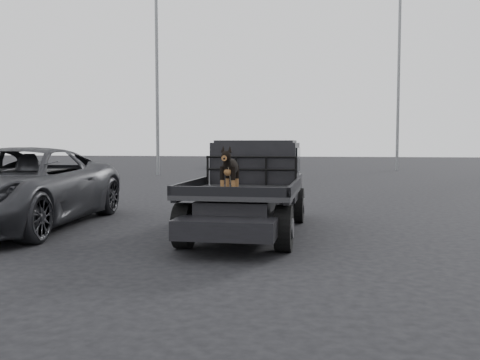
% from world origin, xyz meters
% --- Properties ---
extents(ground, '(120.00, 120.00, 0.00)m').
position_xyz_m(ground, '(0.00, 0.00, 0.00)').
color(ground, black).
rests_on(ground, ground).
extents(flatbed_ute, '(2.00, 5.40, 0.92)m').
position_xyz_m(flatbed_ute, '(0.77, 2.10, 0.46)').
color(flatbed_ute, black).
rests_on(flatbed_ute, ground).
extents(ute_cab, '(1.72, 1.30, 0.88)m').
position_xyz_m(ute_cab, '(0.77, 3.05, 1.36)').
color(ute_cab, black).
rests_on(ute_cab, flatbed_ute).
extents(headache_rack, '(1.80, 0.08, 0.55)m').
position_xyz_m(headache_rack, '(0.77, 2.30, 1.20)').
color(headache_rack, black).
rests_on(headache_rack, flatbed_ute).
extents(dog, '(0.32, 0.60, 0.74)m').
position_xyz_m(dog, '(0.69, 0.53, 1.29)').
color(dog, black).
rests_on(dog, flatbed_ute).
extents(parked_suv, '(3.26, 6.18, 1.66)m').
position_xyz_m(parked_suv, '(-4.06, 1.89, 0.83)').
color(parked_suv, '#2D2E32').
rests_on(parked_suv, ground).
extents(distant_car_a, '(3.76, 4.64, 1.48)m').
position_xyz_m(distant_car_a, '(-3.84, 29.63, 0.74)').
color(distant_car_a, '#54545A').
rests_on(distant_car_a, ground).
extents(floodlight_near, '(1.08, 0.28, 13.73)m').
position_xyz_m(floodlight_near, '(-7.15, 19.94, 7.46)').
color(floodlight_near, slate).
rests_on(floodlight_near, ground).
extents(floodlight_mid, '(1.08, 0.28, 12.02)m').
position_xyz_m(floodlight_mid, '(6.28, 26.91, 6.60)').
color(floodlight_mid, slate).
rests_on(floodlight_mid, ground).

